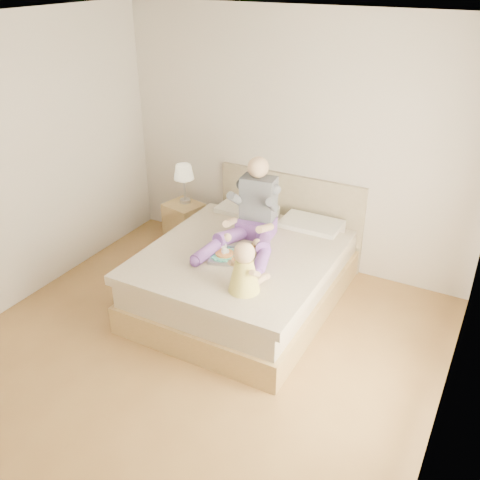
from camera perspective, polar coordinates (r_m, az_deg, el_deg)
The scene contains 7 objects.
room at distance 3.93m, azimuth -5.21°, elevation 4.18°, with size 4.02×4.22×2.71m.
bed at distance 5.34m, azimuth 0.91°, elevation -3.27°, with size 1.70×2.18×1.00m.
nightstand at distance 6.49m, azimuth -5.95°, elevation 1.83°, with size 0.47×0.44×0.49m.
lamp at distance 6.29m, azimuth -6.01°, elevation 7.01°, with size 0.23×0.23×0.47m.
adult at distance 5.17m, azimuth 1.30°, elevation 2.39°, with size 0.71×1.04×0.84m.
tray at distance 4.97m, azimuth -0.65°, elevation -1.57°, with size 0.52×0.47×0.12m.
baby at distance 4.42m, azimuth 0.54°, elevation -3.33°, with size 0.30×0.40×0.45m.
Camera 1 is at (2.10, -2.98, 3.08)m, focal length 40.00 mm.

